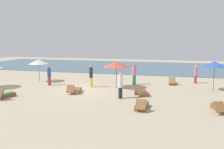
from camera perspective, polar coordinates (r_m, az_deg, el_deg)
ground_plane at (r=19.17m, az=-6.15°, el=-3.72°), size 60.00×60.00×0.00m
ocean_water at (r=35.36m, az=3.85°, el=1.90°), size 48.00×16.00×0.06m
umbrella_0 at (r=20.15m, az=23.27°, el=2.26°), size 1.87×1.87×2.32m
umbrella_1 at (r=23.62m, az=-17.09°, el=2.92°), size 1.86×1.86×2.12m
umbrella_3 at (r=19.61m, az=1.05°, el=2.45°), size 2.21×2.21×2.20m
lounger_0 at (r=14.80m, az=24.67°, el=-7.41°), size 1.14×1.80×0.68m
lounger_1 at (r=14.13m, az=7.11°, el=-7.41°), size 0.67×1.71×0.69m
lounger_2 at (r=17.51m, az=7.25°, el=-4.33°), size 1.11×1.79×0.69m
lounger_3 at (r=18.29m, az=-8.62°, el=-3.81°), size 0.98×1.79×0.67m
lounger_4 at (r=18.15m, az=-24.41°, el=-4.54°), size 1.08×1.73×0.75m
lounger_5 at (r=22.35m, az=14.15°, el=-1.75°), size 0.63×1.70×0.69m
person_0 at (r=16.26m, az=2.02°, el=-2.64°), size 0.44×0.44×1.76m
person_1 at (r=20.13m, az=-5.02°, el=-0.31°), size 0.41×0.41×1.87m
person_2 at (r=21.65m, az=-14.75°, el=-0.32°), size 0.39×0.39×1.65m
person_3 at (r=23.20m, az=19.31°, el=0.11°), size 0.42×0.42×1.68m
person_5 at (r=21.32m, az=5.30°, el=0.07°), size 0.37×0.37×1.86m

